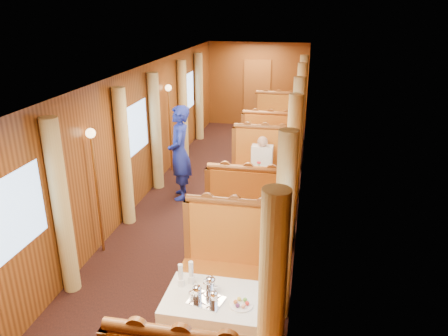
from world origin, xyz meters
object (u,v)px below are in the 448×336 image
(banquette_far_fwd, at_px, (270,148))
(teapot_right, at_px, (214,299))
(banquette_far_aft, at_px, (277,125))
(steward, at_px, (180,153))
(table_mid, at_px, (256,193))
(table_near, at_px, (215,326))
(banquette_mid_fwd, at_px, (249,216))
(fruit_plate, at_px, (241,304))
(teapot_back, at_px, (210,286))
(banquette_mid_aft, at_px, (263,171))
(passenger, at_px, (262,160))
(tea_tray, at_px, (206,300))
(banquette_near_aft, at_px, (232,269))
(teapot_left, at_px, (197,294))
(rose_vase_far, at_px, (274,116))
(rose_vase_mid, at_px, (259,165))
(table_far, at_px, (274,138))

(banquette_far_fwd, distance_m, teapot_right, 6.11)
(banquette_far_aft, bearing_deg, steward, -110.31)
(table_mid, bearing_deg, table_near, -90.00)
(banquette_mid_fwd, height_order, teapot_right, banquette_mid_fwd)
(banquette_mid_fwd, bearing_deg, fruit_plate, -83.65)
(table_near, distance_m, steward, 4.21)
(banquette_mid_fwd, distance_m, teapot_back, 2.44)
(banquette_mid_aft, distance_m, fruit_plate, 4.62)
(passenger, bearing_deg, banquette_mid_fwd, -90.00)
(table_mid, xyz_separation_m, banquette_far_aft, (0.00, 4.51, 0.05))
(tea_tray, height_order, teapot_back, teapot_back)
(teapot_back, bearing_deg, banquette_near_aft, 107.75)
(banquette_near_aft, relative_size, teapot_right, 8.95)
(teapot_left, xyz_separation_m, steward, (-1.36, 3.96, 0.10))
(banquette_far_aft, xyz_separation_m, teapot_right, (0.01, -8.13, 0.39))
(teapot_right, distance_m, rose_vase_far, 7.14)
(table_near, distance_m, banquette_mid_aft, 4.51)
(table_near, xyz_separation_m, banquette_mid_fwd, (0.00, 2.49, 0.05))
(steward, bearing_deg, banquette_far_aft, 143.72)
(banquette_far_fwd, bearing_deg, tea_tray, -90.71)
(tea_tray, xyz_separation_m, teapot_back, (0.01, 0.16, 0.06))
(fruit_plate, bearing_deg, rose_vase_mid, 94.11)
(teapot_left, distance_m, rose_vase_far, 7.10)
(banquette_mid_fwd, relative_size, tea_tray, 3.94)
(tea_tray, bearing_deg, fruit_plate, -0.14)
(banquette_mid_aft, xyz_separation_m, tea_tray, (-0.08, -4.60, 0.33))
(table_near, distance_m, banquette_mid_fwd, 2.49)
(banquette_far_fwd, distance_m, banquette_far_aft, 2.03)
(banquette_mid_fwd, relative_size, teapot_left, 8.25)
(table_mid, height_order, tea_tray, tea_tray)
(teapot_left, height_order, rose_vase_mid, rose_vase_mid)
(teapot_left, distance_m, teapot_right, 0.18)
(teapot_left, bearing_deg, banquette_far_fwd, 74.37)
(table_near, bearing_deg, rose_vase_far, 90.15)
(banquette_mid_aft, height_order, tea_tray, banquette_mid_aft)
(teapot_left, xyz_separation_m, teapot_right, (0.18, -0.04, -0.01))
(rose_vase_mid, relative_size, passenger, 0.47)
(banquette_mid_fwd, bearing_deg, rose_vase_mid, 88.17)
(tea_tray, height_order, rose_vase_mid, rose_vase_mid)
(table_mid, relative_size, teapot_back, 5.95)
(table_near, distance_m, tea_tray, 0.40)
(steward, bearing_deg, banquette_near_aft, 12.07)
(teapot_left, bearing_deg, teapot_right, -26.06)
(table_far, bearing_deg, banquette_far_aft, 90.00)
(table_near, height_order, teapot_left, teapot_left)
(table_near, bearing_deg, passenger, 90.00)
(teapot_back, bearing_deg, teapot_left, -102.10)
(tea_tray, bearing_deg, banquette_near_aft, 86.08)
(teapot_left, relative_size, fruit_plate, 0.68)
(table_near, bearing_deg, teapot_back, 131.03)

